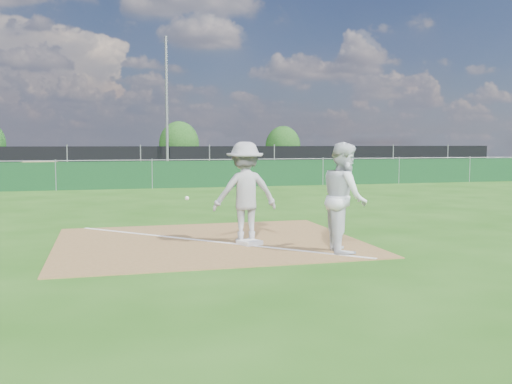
# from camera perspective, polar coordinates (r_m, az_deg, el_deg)

# --- Properties ---
(ground) EXTENTS (90.00, 90.00, 0.00)m
(ground) POSITION_cam_1_polar(r_m,az_deg,el_deg) (20.46, -9.20, -0.74)
(ground) COLOR #1F4F11
(ground) RESTS_ON ground
(infield_dirt) EXTENTS (6.00, 5.00, 0.02)m
(infield_dirt) POSITION_cam_1_polar(r_m,az_deg,el_deg) (11.62, -4.73, -4.98)
(infield_dirt) COLOR brown
(infield_dirt) RESTS_ON ground
(foul_line) EXTENTS (5.01, 5.01, 0.01)m
(foul_line) POSITION_cam_1_polar(r_m,az_deg,el_deg) (11.61, -4.73, -4.91)
(foul_line) COLOR white
(foul_line) RESTS_ON infield_dirt
(green_fence) EXTENTS (44.00, 0.05, 1.20)m
(green_fence) POSITION_cam_1_polar(r_m,az_deg,el_deg) (25.38, -10.35, 1.70)
(green_fence) COLOR #0E3518
(green_fence) RESTS_ON ground
(dirt_mound) EXTENTS (3.38, 2.60, 1.17)m
(dirt_mound) POSITION_cam_1_polar(r_m,az_deg,el_deg) (28.95, -20.83, 1.82)
(dirt_mound) COLOR olive
(dirt_mound) RESTS_ON ground
(black_fence) EXTENTS (46.00, 0.04, 1.80)m
(black_fence) POSITION_cam_1_polar(r_m,az_deg,el_deg) (33.34, -11.46, 2.96)
(black_fence) COLOR black
(black_fence) RESTS_ON ground
(parking_lot) EXTENTS (46.00, 9.00, 0.01)m
(parking_lot) POSITION_cam_1_polar(r_m,az_deg,el_deg) (38.37, -11.89, 1.86)
(parking_lot) COLOR black
(parking_lot) RESTS_ON ground
(light_pole) EXTENTS (0.16, 0.16, 8.00)m
(light_pole) POSITION_cam_1_polar(r_m,az_deg,el_deg) (33.21, -8.91, 8.34)
(light_pole) COLOR slate
(light_pole) RESTS_ON ground
(first_base) EXTENTS (0.50, 0.50, 0.08)m
(first_base) POSITION_cam_1_polar(r_m,az_deg,el_deg) (11.21, -0.65, -5.06)
(first_base) COLOR silver
(first_base) RESTS_ON infield_dirt
(play_at_first) EXTENTS (1.85, 0.76, 2.01)m
(play_at_first) POSITION_cam_1_polar(r_m,az_deg,el_deg) (11.38, -1.10, -0.02)
(play_at_first) COLOR #A7A7A9
(play_at_first) RESTS_ON infield_dirt
(runner) EXTENTS (0.92, 1.10, 2.02)m
(runner) POSITION_cam_1_polar(r_m,az_deg,el_deg) (10.55, 8.82, -0.54)
(runner) COLOR white
(runner) RESTS_ON ground
(car_left) EXTENTS (4.40, 2.60, 1.41)m
(car_left) POSITION_cam_1_polar(r_m,az_deg,el_deg) (37.82, -23.20, 2.60)
(car_left) COLOR #A7A9AF
(car_left) RESTS_ON parking_lot
(car_mid) EXTENTS (4.81, 2.41, 1.51)m
(car_mid) POSITION_cam_1_polar(r_m,az_deg,el_deg) (37.40, -14.98, 2.89)
(car_mid) COLOR black
(car_mid) RESTS_ON parking_lot
(car_right) EXTENTS (4.58, 1.98, 1.31)m
(car_right) POSITION_cam_1_polar(r_m,az_deg,el_deg) (38.69, -5.59, 2.95)
(car_right) COLOR black
(car_right) RESTS_ON parking_lot
(tree_mid) EXTENTS (3.08, 3.08, 3.66)m
(tree_mid) POSITION_cam_1_polar(r_m,az_deg,el_deg) (44.64, -7.70, 4.76)
(tree_mid) COLOR #382316
(tree_mid) RESTS_ON ground
(tree_right) EXTENTS (2.81, 2.81, 3.34)m
(tree_right) POSITION_cam_1_polar(r_m,az_deg,el_deg) (46.00, 2.71, 4.60)
(tree_right) COLOR #382316
(tree_right) RESTS_ON ground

